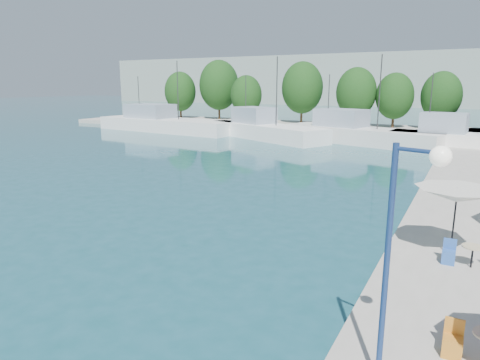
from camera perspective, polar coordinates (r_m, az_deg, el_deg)
The scene contains 16 objects.
quay_far at distance 63.67m, azimuth 13.52°, elevation 6.58°, with size 90.00×16.00×0.60m, color #9B968C.
hill_west at distance 158.91m, azimuth 14.86°, elevation 12.71°, with size 180.00×40.00×16.00m, color gray.
trawler_01 at distance 63.57m, azimuth -10.07°, elevation 7.41°, with size 22.84×7.97×10.20m.
trawler_02 at distance 53.82m, azimuth 3.28°, elevation 6.68°, with size 17.68×11.53×10.20m.
trawler_03 at distance 51.22m, azimuth 15.43°, elevation 5.94°, with size 19.14×9.90×10.20m.
trawler_04 at distance 48.78m, azimuth 27.42°, elevation 4.67°, with size 14.71×5.05×10.20m.
tree_01 at distance 79.09m, azimuth -7.98°, elevation 11.60°, with size 5.60×5.60×8.29m.
tree_02 at distance 76.73m, azimuth -2.82°, elevation 12.52°, with size 6.91×6.91×10.22m.
tree_03 at distance 70.76m, azimuth 0.83°, elevation 11.25°, with size 5.08×5.08×7.51m.
tree_04 at distance 69.29m, azimuth 8.30°, elevation 12.08°, with size 6.46×6.46×9.56m.
tree_05 at distance 65.29m, azimuth 15.24°, elevation 11.20°, with size 5.73×5.73×8.49m.
tree_06 at distance 64.86m, azimuth 19.93°, elevation 10.47°, with size 5.19×5.19×7.68m.
tree_07 at distance 64.93m, azimuth 25.25°, elevation 10.10°, with size 5.28×5.28×7.81m.
umbrella_white at distance 16.67m, azimuth 26.95°, elevation -1.81°, with size 2.82×2.82×2.52m.
cafe_table_02 at distance 16.54m, azimuth 28.49°, elevation -9.29°, with size 1.82×0.70×0.76m.
street_lamp at distance 8.44m, azimuth 21.28°, elevation -5.82°, with size 1.00×0.49×5.03m.
Camera 1 is at (8.36, 5.80, 6.63)m, focal length 32.00 mm.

